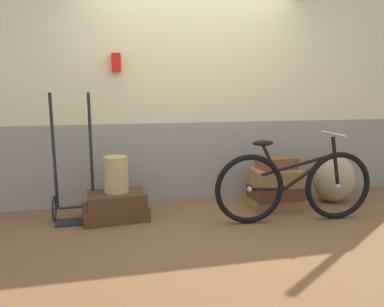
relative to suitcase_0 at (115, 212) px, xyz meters
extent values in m
cube|color=brown|center=(0.95, -0.25, -0.10)|extent=(9.11, 5.20, 0.06)
cube|color=gray|center=(0.95, 0.60, 0.41)|extent=(7.11, 0.20, 0.97)
cube|color=beige|center=(0.95, 0.60, 1.87)|extent=(7.11, 0.20, 1.95)
cube|color=red|center=(0.08, 0.46, 1.59)|extent=(0.10, 0.08, 0.20)
cube|color=#4C2D19|center=(0.00, 0.00, 0.00)|extent=(0.71, 0.52, 0.14)
cube|color=#4C2D19|center=(0.02, -0.04, 0.15)|extent=(0.61, 0.43, 0.16)
cube|color=olive|center=(1.86, 0.00, -0.01)|extent=(0.67, 0.45, 0.12)
cube|color=#4C2D19|center=(1.82, -0.05, 0.12)|extent=(0.58, 0.41, 0.15)
cube|color=olive|center=(1.82, -0.03, 0.29)|extent=(0.58, 0.44, 0.19)
cube|color=brown|center=(1.85, 0.00, 0.45)|extent=(0.44, 0.31, 0.13)
cylinder|color=tan|center=(0.02, -0.02, 0.42)|extent=(0.25, 0.25, 0.38)
torus|color=black|center=(-0.62, 0.08, 0.06)|extent=(0.02, 0.27, 0.27)
torus|color=black|center=(-0.19, 0.08, 0.06)|extent=(0.02, 0.27, 0.27)
cylinder|color=black|center=(-0.41, 0.08, 0.06)|extent=(0.43, 0.02, 0.02)
cylinder|color=black|center=(-0.59, 0.08, 0.66)|extent=(0.03, 0.12, 1.20)
cylinder|color=black|center=(-0.22, 0.08, 0.66)|extent=(0.03, 0.12, 1.20)
cube|color=black|center=(-0.41, -0.03, -0.06)|extent=(0.39, 0.22, 0.02)
ellipsoid|color=#9E8966|center=(2.62, 0.03, 0.22)|extent=(0.50, 0.43, 0.58)
torus|color=black|center=(1.33, -0.45, 0.29)|extent=(0.72, 0.12, 0.72)
sphere|color=#B2B2B7|center=(1.33, -0.45, 0.29)|extent=(0.05, 0.05, 0.05)
torus|color=black|center=(2.29, -0.54, 0.29)|extent=(0.72, 0.12, 0.72)
sphere|color=#B2B2B7|center=(2.29, -0.54, 0.29)|extent=(0.05, 0.05, 0.05)
cube|color=black|center=(1.95, -0.51, 0.44)|extent=(0.52, 0.07, 0.37)
cube|color=black|center=(1.58, -0.48, 0.51)|extent=(0.27, 0.05, 0.48)
cube|color=black|center=(1.51, -0.47, 0.28)|extent=(0.37, 0.06, 0.05)
cube|color=black|center=(1.83, -0.50, 0.52)|extent=(0.75, 0.09, 0.21)
cube|color=black|center=(2.25, -0.53, 0.55)|extent=(0.12, 0.04, 0.53)
ellipsoid|color=black|center=(1.46, -0.46, 0.76)|extent=(0.23, 0.11, 0.06)
cylinder|color=#A5A5AD|center=(2.20, -0.53, 0.84)|extent=(0.06, 0.46, 0.02)
camera|label=1|loc=(-0.08, -3.88, 1.26)|focal=34.80mm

